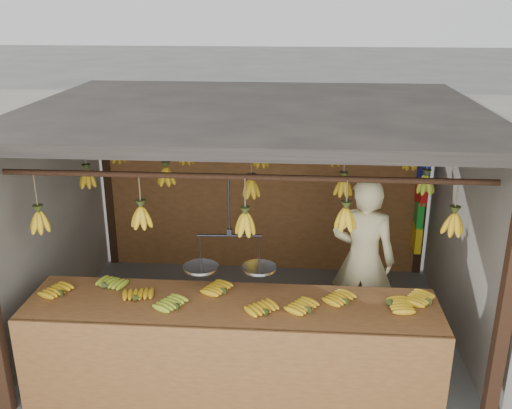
{
  "coord_description": "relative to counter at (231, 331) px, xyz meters",
  "views": [
    {
      "loc": [
        0.43,
        -5.35,
        3.33
      ],
      "look_at": [
        0.0,
        0.3,
        1.3
      ],
      "focal_mm": 40.0,
      "sensor_mm": 36.0,
      "label": 1
    }
  ],
  "objects": [
    {
      "name": "ground",
      "position": [
        0.1,
        1.23,
        -0.71
      ],
      "size": [
        80.0,
        80.0,
        0.0
      ],
      "primitive_type": "plane",
      "color": "#5B5B57"
    },
    {
      "name": "stall",
      "position": [
        0.1,
        1.56,
        1.26
      ],
      "size": [
        4.3,
        3.3,
        2.4
      ],
      "color": "black",
      "rests_on": "ground"
    },
    {
      "name": "counter",
      "position": [
        0.0,
        0.0,
        0.0
      ],
      "size": [
        3.59,
        0.81,
        0.96
      ],
      "color": "brown",
      "rests_on": "ground"
    },
    {
      "name": "hanging_bananas",
      "position": [
        0.09,
        1.23,
        0.91
      ],
      "size": [
        3.6,
        2.23,
        0.39
      ],
      "color": "#C69415",
      "rests_on": "ground"
    },
    {
      "name": "balance_scale",
      "position": [
        -0.03,
        0.23,
        0.52
      ],
      "size": [
        0.79,
        0.32,
        0.82
      ],
      "color": "black",
      "rests_on": "ground"
    },
    {
      "name": "vendor",
      "position": [
        1.21,
        1.14,
        0.16
      ],
      "size": [
        0.72,
        0.56,
        1.75
      ],
      "primitive_type": "imported",
      "rotation": [
        0.0,
        0.0,
        2.9
      ],
      "color": "beige",
      "rests_on": "ground"
    },
    {
      "name": "bag_bundles",
      "position": [
        2.04,
        2.58,
        0.29
      ],
      "size": [
        0.08,
        0.26,
        1.25
      ],
      "color": "#1426BF",
      "rests_on": "ground"
    }
  ]
}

